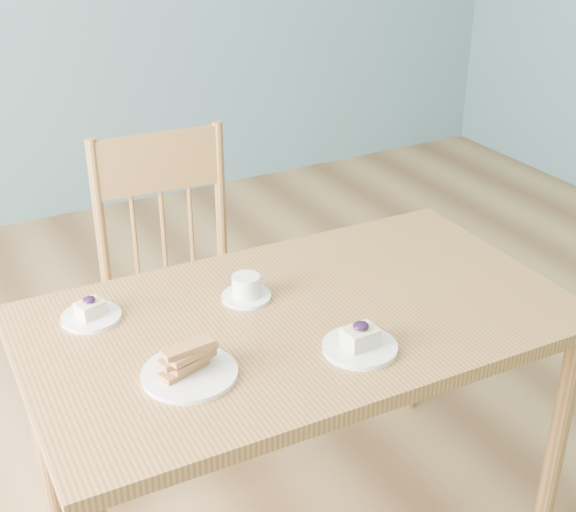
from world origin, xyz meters
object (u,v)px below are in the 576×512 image
(coffee_cup, at_px, (247,289))
(biscotti_plate, at_px, (189,366))
(dining_table, at_px, (299,338))
(cheesecake_plate_near, at_px, (360,343))
(dining_chair, at_px, (179,286))
(cheesecake_plate_far, at_px, (91,313))

(coffee_cup, relative_size, biscotti_plate, 0.60)
(dining_table, bearing_deg, cheesecake_plate_near, -76.47)
(coffee_cup, bearing_deg, dining_table, -62.28)
(dining_table, xyz_separation_m, dining_chair, (-0.07, 0.65, -0.15))
(dining_table, height_order, biscotti_plate, biscotti_plate)
(cheesecake_plate_near, height_order, biscotti_plate, biscotti_plate)
(dining_chair, bearing_deg, biscotti_plate, -104.87)
(dining_table, relative_size, coffee_cup, 10.76)
(cheesecake_plate_far, distance_m, coffee_cup, 0.39)
(cheesecake_plate_far, bearing_deg, biscotti_plate, -70.21)
(dining_chair, height_order, coffee_cup, dining_chair)
(cheesecake_plate_near, bearing_deg, dining_table, 102.13)
(dining_chair, height_order, cheesecake_plate_near, dining_chair)
(dining_chair, relative_size, biscotti_plate, 4.61)
(cheesecake_plate_near, bearing_deg, dining_chair, 97.81)
(coffee_cup, xyz_separation_m, biscotti_plate, (-0.26, -0.24, -0.00))
(coffee_cup, bearing_deg, biscotti_plate, -139.95)
(cheesecake_plate_near, height_order, cheesecake_plate_far, cheesecake_plate_near)
(dining_chair, distance_m, coffee_cup, 0.57)
(dining_chair, relative_size, coffee_cup, 7.69)
(cheesecake_plate_far, xyz_separation_m, biscotti_plate, (0.12, -0.33, 0.01))
(biscotti_plate, bearing_deg, dining_table, 18.26)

